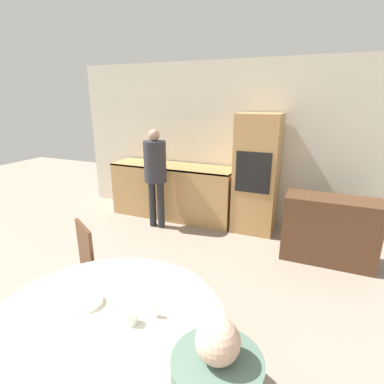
{
  "coord_description": "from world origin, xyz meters",
  "views": [
    {
      "loc": [
        1.16,
        0.37,
        2.03
      ],
      "look_at": [
        0.03,
        3.0,
        1.12
      ],
      "focal_mm": 28.0,
      "sensor_mm": 36.0,
      "label": 1
    }
  ],
  "objects": [
    {
      "name": "wall_back",
      "position": [
        0.0,
        5.19,
        1.3
      ],
      "size": [
        6.09,
        0.05,
        2.6
      ],
      "color": "beige",
      "rests_on": "ground_plane"
    },
    {
      "name": "dining_table",
      "position": [
        0.1,
        1.51,
        0.59
      ],
      "size": [
        1.44,
        1.44,
        0.77
      ],
      "color": "#51331E",
      "rests_on": "ground_plane"
    },
    {
      "name": "chair_far_left",
      "position": [
        -0.69,
        2.1,
        0.54
      ],
      "size": [
        0.55,
        0.55,
        0.98
      ],
      "rotation": [
        0.0,
        0.0,
        5.74
      ],
      "color": "#51331E",
      "rests_on": "ground_plane"
    },
    {
      "name": "cup",
      "position": [
        0.27,
        1.54,
        0.81
      ],
      "size": [
        0.07,
        0.07,
        0.08
      ],
      "color": "silver",
      "rests_on": "dining_table"
    },
    {
      "name": "sideboard",
      "position": [
        1.39,
        4.25,
        0.43
      ],
      "size": [
        1.11,
        0.45,
        0.85
      ],
      "color": "#51331E",
      "rests_on": "ground_plane"
    },
    {
      "name": "oven_unit",
      "position": [
        0.32,
        4.85,
        0.91
      ],
      "size": [
        0.63,
        0.59,
        1.82
      ],
      "color": "tan",
      "rests_on": "ground_plane"
    },
    {
      "name": "person_standing",
      "position": [
        -1.16,
        4.33,
        0.97
      ],
      "size": [
        0.35,
        0.35,
        1.58
      ],
      "color": "#262628",
      "rests_on": "ground_plane"
    },
    {
      "name": "bowl_near",
      "position": [
        -0.08,
        1.58,
        0.79
      ],
      "size": [
        0.19,
        0.19,
        0.04
      ],
      "color": "white",
      "rests_on": "dining_table"
    },
    {
      "name": "salt_shaker",
      "position": [
        0.37,
        1.65,
        0.82
      ],
      "size": [
        0.03,
        0.03,
        0.09
      ],
      "color": "white",
      "rests_on": "dining_table"
    },
    {
      "name": "kitchen_counter",
      "position": [
        -1.12,
        4.84,
        0.48
      ],
      "size": [
        2.15,
        0.6,
        0.93
      ],
      "color": "tan",
      "rests_on": "ground_plane"
    }
  ]
}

